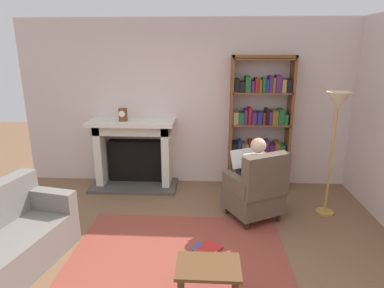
{
  "coord_description": "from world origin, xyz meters",
  "views": [
    {
      "loc": [
        0.33,
        -2.85,
        2.22
      ],
      "look_at": [
        0.1,
        1.2,
        1.05
      ],
      "focal_mm": 30.78,
      "sensor_mm": 36.0,
      "label": 1
    }
  ],
  "objects_px": {
    "mantel_clock": "(123,115)",
    "seated_reader": "(252,174)",
    "armchair_reading": "(257,191)",
    "side_table": "(208,272)",
    "bookshelf": "(259,126)",
    "fireplace": "(134,151)",
    "floor_lamp": "(337,112)"
  },
  "relations": [
    {
      "from": "armchair_reading",
      "to": "floor_lamp",
      "type": "relative_size",
      "value": 0.57
    },
    {
      "from": "mantel_clock",
      "to": "bookshelf",
      "type": "distance_m",
      "value": 2.18
    },
    {
      "from": "seated_reader",
      "to": "floor_lamp",
      "type": "relative_size",
      "value": 0.67
    },
    {
      "from": "fireplace",
      "to": "side_table",
      "type": "bearing_deg",
      "value": -65.16
    },
    {
      "from": "mantel_clock",
      "to": "armchair_reading",
      "type": "height_order",
      "value": "mantel_clock"
    },
    {
      "from": "bookshelf",
      "to": "armchair_reading",
      "type": "xyz_separation_m",
      "value": [
        -0.16,
        -1.14,
        -0.61
      ]
    },
    {
      "from": "mantel_clock",
      "to": "bookshelf",
      "type": "xyz_separation_m",
      "value": [
        2.17,
        0.14,
        -0.19
      ]
    },
    {
      "from": "floor_lamp",
      "to": "armchair_reading",
      "type": "bearing_deg",
      "value": -166.41
    },
    {
      "from": "armchair_reading",
      "to": "bookshelf",
      "type": "bearing_deg",
      "value": -126.87
    },
    {
      "from": "bookshelf",
      "to": "side_table",
      "type": "bearing_deg",
      "value": -106.01
    },
    {
      "from": "armchair_reading",
      "to": "seated_reader",
      "type": "bearing_deg",
      "value": -90.0
    },
    {
      "from": "armchair_reading",
      "to": "fireplace",
      "type": "bearing_deg",
      "value": -59.18
    },
    {
      "from": "mantel_clock",
      "to": "bookshelf",
      "type": "relative_size",
      "value": 0.09
    },
    {
      "from": "armchair_reading",
      "to": "side_table",
      "type": "relative_size",
      "value": 1.73
    },
    {
      "from": "bookshelf",
      "to": "seated_reader",
      "type": "bearing_deg",
      "value": -101.99
    },
    {
      "from": "bookshelf",
      "to": "armchair_reading",
      "type": "distance_m",
      "value": 1.31
    },
    {
      "from": "bookshelf",
      "to": "seated_reader",
      "type": "height_order",
      "value": "bookshelf"
    },
    {
      "from": "mantel_clock",
      "to": "seated_reader",
      "type": "distance_m",
      "value": 2.23
    },
    {
      "from": "armchair_reading",
      "to": "side_table",
      "type": "distance_m",
      "value": 1.72
    },
    {
      "from": "side_table",
      "to": "mantel_clock",
      "type": "bearing_deg",
      "value": 117.91
    },
    {
      "from": "seated_reader",
      "to": "mantel_clock",
      "type": "bearing_deg",
      "value": -53.53
    },
    {
      "from": "mantel_clock",
      "to": "seated_reader",
      "type": "relative_size",
      "value": 0.17
    },
    {
      "from": "armchair_reading",
      "to": "floor_lamp",
      "type": "height_order",
      "value": "floor_lamp"
    },
    {
      "from": "seated_reader",
      "to": "floor_lamp",
      "type": "height_order",
      "value": "floor_lamp"
    },
    {
      "from": "fireplace",
      "to": "mantel_clock",
      "type": "distance_m",
      "value": 0.65
    },
    {
      "from": "side_table",
      "to": "fireplace",
      "type": "bearing_deg",
      "value": 114.84
    },
    {
      "from": "fireplace",
      "to": "side_table",
      "type": "height_order",
      "value": "fireplace"
    },
    {
      "from": "fireplace",
      "to": "armchair_reading",
      "type": "height_order",
      "value": "fireplace"
    },
    {
      "from": "mantel_clock",
      "to": "floor_lamp",
      "type": "distance_m",
      "value": 3.11
    },
    {
      "from": "armchair_reading",
      "to": "floor_lamp",
      "type": "xyz_separation_m",
      "value": [
        1.0,
        0.24,
        1.02
      ]
    },
    {
      "from": "mantel_clock",
      "to": "seated_reader",
      "type": "height_order",
      "value": "mantel_clock"
    },
    {
      "from": "mantel_clock",
      "to": "armchair_reading",
      "type": "relative_size",
      "value": 0.2
    }
  ]
}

